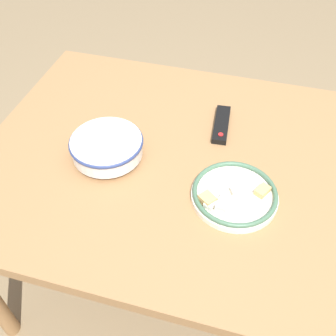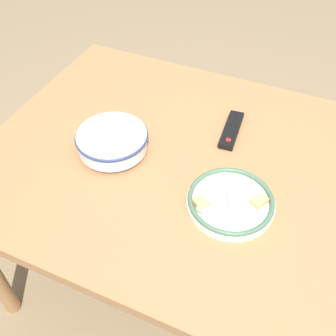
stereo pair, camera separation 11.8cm
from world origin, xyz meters
name	(u,v)px [view 1 (the left image)]	position (x,y,z in m)	size (l,w,h in m)	color
ground_plane	(198,275)	(0.00, 0.00, 0.00)	(8.00, 8.00, 0.00)	#7F6B4C
dining_table	(209,178)	(0.00, 0.00, 0.65)	(1.49, 1.01, 0.72)	olive
noodle_bowl	(107,147)	(-0.32, -0.06, 0.77)	(0.23, 0.23, 0.07)	silver
food_plate	(234,195)	(0.09, -0.12, 0.74)	(0.25, 0.25, 0.04)	silver
tv_remote	(222,125)	(0.00, 0.18, 0.73)	(0.06, 0.19, 0.02)	black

